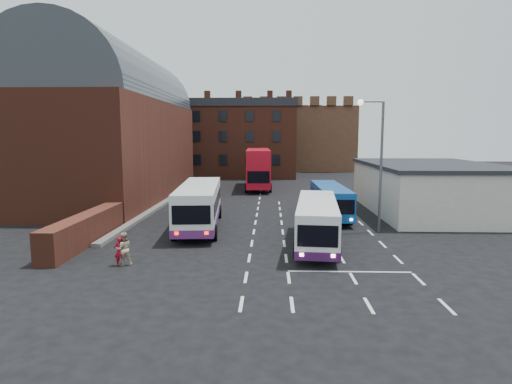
{
  "coord_description": "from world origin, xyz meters",
  "views": [
    {
      "loc": [
        1.13,
        -23.31,
        6.58
      ],
      "look_at": [
        0.0,
        10.0,
        2.2
      ],
      "focal_mm": 30.0,
      "sensor_mm": 36.0,
      "label": 1
    }
  ],
  "objects_px": {
    "bus_blue": "(330,199)",
    "bus_red_double": "(258,168)",
    "pedestrian_red": "(120,251)",
    "pedestrian_beige": "(124,249)",
    "bus_white_inbound": "(317,219)",
    "street_lamp": "(377,153)",
    "bus_white_outbound": "(199,202)"
  },
  "relations": [
    {
      "from": "bus_white_outbound",
      "to": "pedestrian_beige",
      "type": "height_order",
      "value": "bus_white_outbound"
    },
    {
      "from": "street_lamp",
      "to": "pedestrian_beige",
      "type": "height_order",
      "value": "street_lamp"
    },
    {
      "from": "bus_white_outbound",
      "to": "pedestrian_beige",
      "type": "xyz_separation_m",
      "value": [
        -2.38,
        -9.26,
        -0.97
      ]
    },
    {
      "from": "bus_white_outbound",
      "to": "pedestrian_red",
      "type": "relative_size",
      "value": 7.65
    },
    {
      "from": "bus_white_inbound",
      "to": "pedestrian_red",
      "type": "bearing_deg",
      "value": 29.36
    },
    {
      "from": "bus_blue",
      "to": "pedestrian_beige",
      "type": "relative_size",
      "value": 5.5
    },
    {
      "from": "street_lamp",
      "to": "pedestrian_beige",
      "type": "xyz_separation_m",
      "value": [
        -14.65,
        -8.06,
        -4.56
      ]
    },
    {
      "from": "bus_white_inbound",
      "to": "street_lamp",
      "type": "distance_m",
      "value": 6.81
    },
    {
      "from": "bus_red_double",
      "to": "pedestrian_beige",
      "type": "height_order",
      "value": "bus_red_double"
    },
    {
      "from": "bus_blue",
      "to": "bus_red_double",
      "type": "relative_size",
      "value": 0.76
    },
    {
      "from": "bus_blue",
      "to": "pedestrian_red",
      "type": "height_order",
      "value": "bus_blue"
    },
    {
      "from": "bus_red_double",
      "to": "bus_blue",
      "type": "bearing_deg",
      "value": 106.64
    },
    {
      "from": "bus_blue",
      "to": "pedestrian_beige",
      "type": "xyz_separation_m",
      "value": [
        -12.36,
        -13.5,
        -0.65
      ]
    },
    {
      "from": "bus_white_outbound",
      "to": "street_lamp",
      "type": "height_order",
      "value": "street_lamp"
    },
    {
      "from": "bus_white_inbound",
      "to": "pedestrian_beige",
      "type": "distance_m",
      "value": 11.26
    },
    {
      "from": "pedestrian_beige",
      "to": "bus_blue",
      "type": "bearing_deg",
      "value": -158.22
    },
    {
      "from": "bus_red_double",
      "to": "pedestrian_red",
      "type": "bearing_deg",
      "value": 77.33
    },
    {
      "from": "pedestrian_red",
      "to": "pedestrian_beige",
      "type": "height_order",
      "value": "pedestrian_beige"
    },
    {
      "from": "street_lamp",
      "to": "pedestrian_red",
      "type": "bearing_deg",
      "value": -151.1
    },
    {
      "from": "bus_blue",
      "to": "bus_red_double",
      "type": "xyz_separation_m",
      "value": [
        -6.42,
        18.96,
        1.1
      ]
    },
    {
      "from": "bus_blue",
      "to": "street_lamp",
      "type": "relative_size",
      "value": 1.05
    },
    {
      "from": "bus_blue",
      "to": "pedestrian_red",
      "type": "bearing_deg",
      "value": 46.01
    },
    {
      "from": "bus_white_inbound",
      "to": "bus_white_outbound",
      "type": "bearing_deg",
      "value": -25.4
    },
    {
      "from": "bus_blue",
      "to": "bus_red_double",
      "type": "bearing_deg",
      "value": -72.7
    },
    {
      "from": "bus_white_inbound",
      "to": "street_lamp",
      "type": "relative_size",
      "value": 1.13
    },
    {
      "from": "bus_white_inbound",
      "to": "bus_red_double",
      "type": "distance_m",
      "value": 28.36
    },
    {
      "from": "bus_red_double",
      "to": "pedestrian_red",
      "type": "xyz_separation_m",
      "value": [
        -6.1,
        -32.58,
        -1.86
      ]
    },
    {
      "from": "bus_white_outbound",
      "to": "pedestrian_beige",
      "type": "relative_size",
      "value": 6.73
    },
    {
      "from": "bus_white_outbound",
      "to": "pedestrian_beige",
      "type": "bearing_deg",
      "value": -109.03
    },
    {
      "from": "bus_white_outbound",
      "to": "bus_blue",
      "type": "distance_m",
      "value": 10.85
    },
    {
      "from": "bus_white_inbound",
      "to": "pedestrian_beige",
      "type": "bearing_deg",
      "value": 29.14
    },
    {
      "from": "pedestrian_red",
      "to": "pedestrian_beige",
      "type": "bearing_deg",
      "value": -165.62
    }
  ]
}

